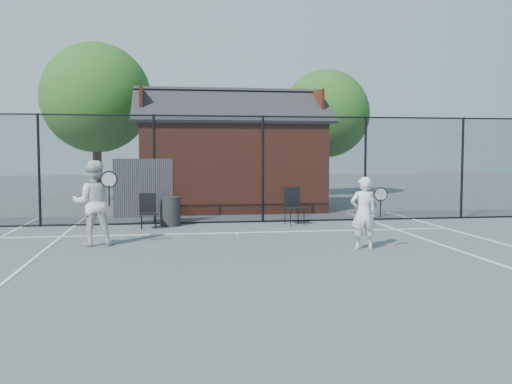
{
  "coord_description": "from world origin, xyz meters",
  "views": [
    {
      "loc": [
        -1.65,
        -10.75,
        1.97
      ],
      "look_at": [
        0.28,
        1.59,
        1.1
      ],
      "focal_mm": 40.0,
      "sensor_mm": 36.0,
      "label": 1
    }
  ],
  "objects": [
    {
      "name": "chair_left",
      "position": [
        -2.14,
        4.1,
        0.44
      ],
      "size": [
        0.47,
        0.48,
        0.89
      ],
      "primitive_type": "cube",
      "rotation": [
        0.0,
        0.0,
        0.1
      ],
      "color": "black",
      "rests_on": "ground"
    },
    {
      "name": "player_back",
      "position": [
        -3.2,
        1.63,
        0.9
      ],
      "size": [
        0.99,
        0.74,
        1.8
      ],
      "color": "silver",
      "rests_on": "ground"
    },
    {
      "name": "chair_right",
      "position": [
        1.78,
        4.39,
        0.49
      ],
      "size": [
        0.55,
        0.57,
        0.99
      ],
      "primitive_type": "cube",
      "rotation": [
        0.0,
        0.0,
        0.18
      ],
      "color": "black",
      "rests_on": "ground"
    },
    {
      "name": "player_front",
      "position": [
        2.3,
        0.31,
        0.74
      ],
      "size": [
        0.67,
        0.51,
        1.48
      ],
      "color": "white",
      "rests_on": "ground"
    },
    {
      "name": "ground",
      "position": [
        0.0,
        0.0,
        0.0
      ],
      "size": [
        80.0,
        80.0,
        0.0
      ],
      "primitive_type": "plane",
      "color": "#4E5559",
      "rests_on": "ground"
    },
    {
      "name": "tree_right",
      "position": [
        5.5,
        14.5,
        3.71
      ],
      "size": [
        3.97,
        3.97,
        5.7
      ],
      "color": "#302313",
      "rests_on": "ground"
    },
    {
      "name": "court_lines",
      "position": [
        0.0,
        -1.32,
        0.01
      ],
      "size": [
        11.02,
        18.0,
        0.01
      ],
      "color": "silver",
      "rests_on": "ground"
    },
    {
      "name": "clubhouse",
      "position": [
        0.5,
        9.0,
        1.61
      ],
      "size": [
        6.5,
        4.36,
        4.19
      ],
      "color": "maroon",
      "rests_on": "ground"
    },
    {
      "name": "waste_bin",
      "position": [
        -1.58,
        4.6,
        0.39
      ],
      "size": [
        0.57,
        0.57,
        0.79
      ],
      "primitive_type": "cylinder",
      "rotation": [
        0.0,
        0.0,
        -0.06
      ],
      "color": "#252525",
      "rests_on": "ground"
    },
    {
      "name": "fence",
      "position": [
        -0.3,
        5.0,
        1.45
      ],
      "size": [
        22.04,
        3.0,
        3.0
      ],
      "color": "black",
      "rests_on": "ground"
    },
    {
      "name": "tree_left",
      "position": [
        -4.5,
        13.5,
        4.19
      ],
      "size": [
        4.48,
        4.48,
        6.44
      ],
      "color": "#302313",
      "rests_on": "ground"
    }
  ]
}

